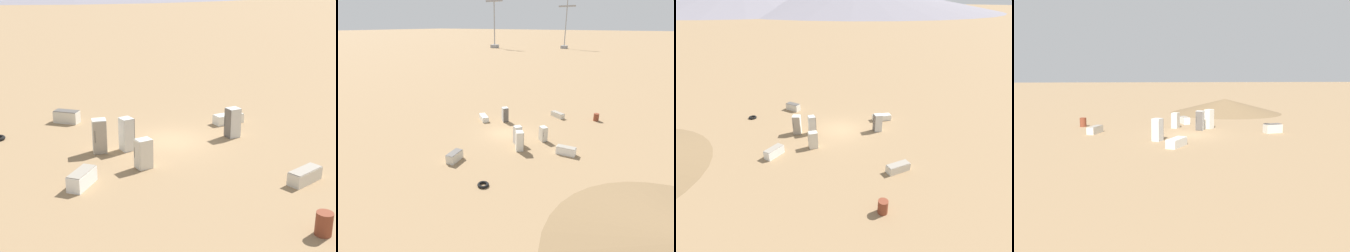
% 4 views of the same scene
% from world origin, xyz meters
% --- Properties ---
extents(ground_plane, '(1000.00, 1000.00, 0.00)m').
position_xyz_m(ground_plane, '(0.00, 0.00, 0.00)').
color(ground_plane, '#937551').
extents(discarded_fridge_0, '(1.92, 1.39, 0.63)m').
position_xyz_m(discarded_fridge_0, '(2.78, 7.63, 0.31)').
color(discarded_fridge_0, beige).
rests_on(discarded_fridge_0, ground_plane).
extents(discarded_fridge_1, '(0.96, 0.97, 1.82)m').
position_xyz_m(discarded_fridge_1, '(3.13, -2.82, 0.91)').
color(discarded_fridge_1, silver).
rests_on(discarded_fridge_1, ground_plane).
extents(discarded_fridge_2, '(1.73, 0.80, 0.73)m').
position_xyz_m(discarded_fridge_2, '(7.04, -1.41, 0.37)').
color(discarded_fridge_2, white).
rests_on(discarded_fridge_2, ground_plane).
extents(discarded_fridge_3, '(1.93, 1.78, 0.60)m').
position_xyz_m(discarded_fridge_3, '(-4.43, 2.03, 0.30)').
color(discarded_fridge_3, silver).
rests_on(discarded_fridge_3, ground_plane).
extents(discarded_fridge_4, '(0.88, 1.65, 0.79)m').
position_xyz_m(discarded_fridge_4, '(-0.58, -7.43, 0.39)').
color(discarded_fridge_4, beige).
rests_on(discarded_fridge_4, ground_plane).
extents(discarded_fridge_5, '(0.95, 0.91, 1.48)m').
position_xyz_m(discarded_fridge_5, '(4.12, 0.21, 0.74)').
color(discarded_fridge_5, beige).
rests_on(discarded_fridge_5, ground_plane).
extents(discarded_fridge_6, '(0.89, 0.90, 1.79)m').
position_xyz_m(discarded_fridge_6, '(2.27, -1.67, 0.89)').
color(discarded_fridge_6, silver).
rests_on(discarded_fridge_6, ground_plane).
extents(discarded_fridge_7, '(0.98, 0.96, 1.72)m').
position_xyz_m(discarded_fridge_7, '(-1.99, 2.95, 0.86)').
color(discarded_fridge_7, silver).
rests_on(discarded_fridge_7, ground_plane).
extents(rusty_barrel, '(0.62, 0.62, 0.89)m').
position_xyz_m(rusty_barrel, '(7.15, 8.84, 0.44)').
color(rusty_barrel, brown).
rests_on(rusty_barrel, ground_plane).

